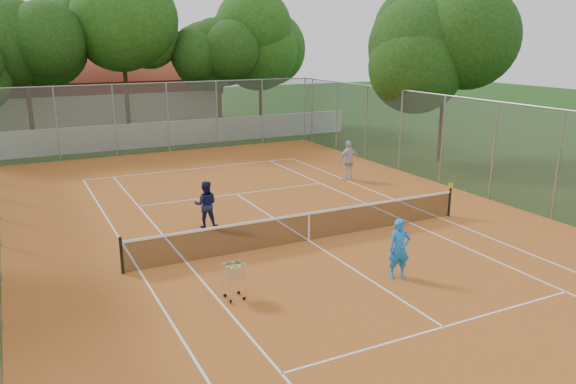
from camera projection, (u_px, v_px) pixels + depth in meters
name	position (u px, v px, depth m)	size (l,w,h in m)	color
ground	(309.00, 241.00, 18.30)	(120.00, 120.00, 0.00)	#14360E
court_pad	(309.00, 241.00, 18.29)	(18.00, 34.00, 0.02)	#AD5C21
court_lines	(309.00, 240.00, 18.29)	(10.98, 23.78, 0.01)	white
tennis_net	(309.00, 226.00, 18.16)	(11.88, 0.10, 0.98)	black
perimeter_fence	(309.00, 182.00, 17.77)	(18.00, 34.00, 4.00)	slate
boundary_wall	(160.00, 134.00, 34.48)	(26.00, 0.30, 1.50)	silver
clubhouse	(99.00, 97.00, 41.86)	(16.40, 9.00, 4.40)	beige
tropical_trees	(145.00, 62.00, 35.96)	(29.00, 19.00, 10.00)	black
player_near	(399.00, 249.00, 15.25)	(0.61, 0.40, 1.66)	blue
player_far_left	(206.00, 204.00, 19.39)	(0.81, 0.63, 1.66)	#171A45
player_far_right	(349.00, 160.00, 26.01)	(1.09, 0.45, 1.86)	silver
ball_hopper	(234.00, 280.00, 14.04)	(0.49, 0.49, 1.02)	silver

